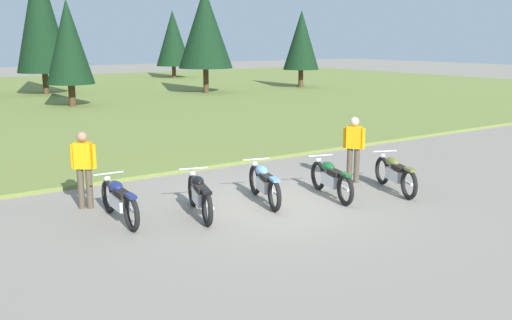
{
  "coord_description": "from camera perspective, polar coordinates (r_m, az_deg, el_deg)",
  "views": [
    {
      "loc": [
        -6.98,
        -9.59,
        3.56
      ],
      "look_at": [
        0.0,
        0.6,
        0.9
      ],
      "focal_mm": 39.43,
      "sensor_mm": 36.0,
      "label": 1
    }
  ],
  "objects": [
    {
      "name": "rider_checking_bike",
      "position": [
        12.45,
        -17.08,
        -0.51
      ],
      "size": [
        0.47,
        0.39,
        1.67
      ],
      "color": "#4C4233",
      "rests_on": "ground"
    },
    {
      "name": "motorcycle_british_green",
      "position": [
        12.99,
        7.61,
        -1.86
      ],
      "size": [
        0.8,
        2.05,
        0.88
      ],
      "color": "black",
      "rests_on": "ground"
    },
    {
      "name": "rider_in_hivis_vest",
      "position": [
        14.31,
        9.89,
        1.45
      ],
      "size": [
        0.39,
        0.47,
        1.67
      ],
      "color": "#4C4233",
      "rests_on": "ground"
    },
    {
      "name": "motorcycle_black",
      "position": [
        11.6,
        -5.75,
        -3.52
      ],
      "size": [
        0.83,
        2.04,
        0.88
      ],
      "color": "black",
      "rests_on": "ground"
    },
    {
      "name": "grass_moorland",
      "position": [
        36.23,
        -23.25,
        5.6
      ],
      "size": [
        80.0,
        44.0,
        0.1
      ],
      "primitive_type": "cube",
      "color": "olive",
      "rests_on": "ground"
    },
    {
      "name": "motorcycle_olive",
      "position": [
        13.77,
        13.92,
        -1.32
      ],
      "size": [
        0.95,
        1.99,
        0.88
      ],
      "color": "black",
      "rests_on": "ground"
    },
    {
      "name": "forest_treeline",
      "position": [
        39.27,
        -24.4,
        11.94
      ],
      "size": [
        41.61,
        29.83,
        8.79
      ],
      "color": "#47331E",
      "rests_on": "ground"
    },
    {
      "name": "ground_plane",
      "position": [
        12.39,
        1.57,
        -4.56
      ],
      "size": [
        140.0,
        140.0,
        0.0
      ],
      "primitive_type": "plane",
      "color": "gray"
    },
    {
      "name": "motorcycle_navy",
      "position": [
        11.5,
        -13.72,
        -3.96
      ],
      "size": [
        0.62,
        2.1,
        0.88
      ],
      "color": "black",
      "rests_on": "ground"
    },
    {
      "name": "motorcycle_sky_blue",
      "position": [
        12.46,
        0.83,
        -2.36
      ],
      "size": [
        0.84,
        2.04,
        0.88
      ],
      "color": "black",
      "rests_on": "ground"
    }
  ]
}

